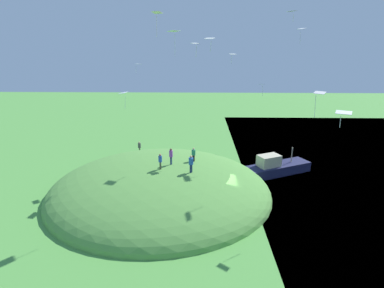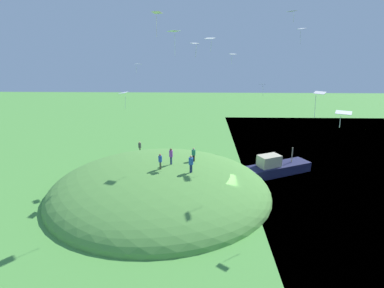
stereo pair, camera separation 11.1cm
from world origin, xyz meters
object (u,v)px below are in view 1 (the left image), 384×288
object	(u,v)px
kite_9	(210,39)
kite_11	(261,85)
kite_5	(344,113)
kite_1	(319,94)
kite_4	(138,64)
kite_3	(157,14)
kite_0	(195,44)
kite_2	(123,93)
kite_10	(174,32)
boat_on_lake	(275,167)
person_with_child	(160,160)
person_on_hilltop	(194,153)
person_near_shore	(191,162)
person_walking_path	(171,154)
kite_6	(233,55)
kite_8	(302,30)
kite_7	(292,11)
person_watching_kites	(139,146)

from	to	relation	value
kite_9	kite_11	distance (m)	12.44
kite_5	kite_11	bearing A→B (deg)	-85.35
kite_1	kite_11	world-z (taller)	kite_1
kite_11	kite_4	bearing A→B (deg)	22.80
kite_3	kite_4	world-z (taller)	kite_3
kite_0	kite_1	size ratio (longest dim) A/B	0.46
kite_3	kite_5	distance (m)	16.82
kite_5	kite_4	bearing A→B (deg)	-39.87
kite_1	kite_2	xyz separation A→B (m)	(18.24, -6.08, -0.86)
kite_10	boat_on_lake	bearing A→B (deg)	-152.10
person_with_child	kite_11	size ratio (longest dim) A/B	0.98
person_on_hilltop	kite_4	xyz separation A→B (m)	(6.64, -4.49, 9.39)
person_near_shore	boat_on_lake	bearing A→B (deg)	-11.22
person_walking_path	person_with_child	xyz separation A→B (m)	(0.99, 1.31, -0.12)
boat_on_lake	kite_1	xyz separation A→B (m)	(-0.51, 9.86, 10.63)
kite_6	kite_10	xyz separation A→B (m)	(6.07, 6.09, 2.09)
person_walking_path	kite_10	size ratio (longest dim) A/B	0.79
person_near_shore	kite_11	xyz separation A→B (m)	(-9.48, -14.42, 6.07)
person_with_child	kite_5	distance (m)	17.52
person_on_hilltop	kite_10	world-z (taller)	kite_10
person_walking_path	kite_5	xyz separation A→B (m)	(-13.43, 8.82, 6.42)
boat_on_lake	kite_2	world-z (taller)	kite_2
kite_0	kite_11	distance (m)	21.98
person_walking_path	kite_1	size ratio (longest dim) A/B	0.80
kite_10	person_near_shore	bearing A→B (deg)	156.07
kite_5	kite_8	bearing A→B (deg)	-87.23
person_walking_path	kite_1	bearing A→B (deg)	-76.98
kite_11	boat_on_lake	bearing A→B (deg)	97.51
kite_5	kite_2	bearing A→B (deg)	-29.14
kite_0	kite_9	size ratio (longest dim) A/B	0.68
person_near_shore	kite_0	xyz separation A→B (m)	(-0.45, 4.93, 11.30)
kite_2	kite_6	bearing A→B (deg)	-163.46
person_walking_path	kite_11	world-z (taller)	kite_11
kite_0	kite_3	size ratio (longest dim) A/B	0.52
person_on_hilltop	kite_7	distance (m)	19.74
kite_0	kite_6	distance (m)	12.43
kite_3	kite_7	size ratio (longest dim) A/B	1.66
person_watching_kites	kite_7	bearing A→B (deg)	-132.78
kite_4	kite_8	world-z (taller)	kite_8
kite_4	kite_5	bearing A→B (deg)	140.13
kite_3	kite_11	xyz separation A→B (m)	(-12.31, -15.62, -7.69)
kite_3	kite_0	bearing A→B (deg)	131.32
boat_on_lake	kite_11	world-z (taller)	kite_11
kite_8	kite_2	bearing A→B (deg)	-0.70
person_walking_path	kite_1	distance (m)	15.65
kite_3	kite_10	world-z (taller)	kite_3
kite_10	kite_4	bearing A→B (deg)	-55.32
person_walking_path	kite_4	bearing A→B (deg)	67.77
kite_4	kite_11	size ratio (longest dim) A/B	0.64
kite_11	kite_8	bearing A→B (deg)	96.32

